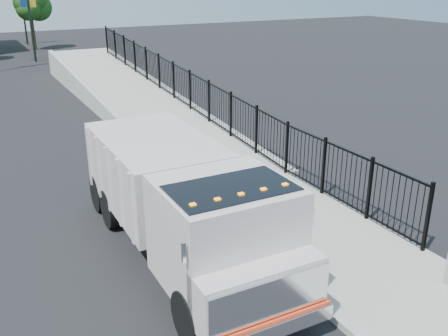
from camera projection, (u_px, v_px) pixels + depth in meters
name	position (u px, v px, depth m)	size (l,w,h in m)	color
ground	(259.00, 253.00, 12.61)	(120.00, 120.00, 0.00)	black
sidewalk	(373.00, 269.00, 11.78)	(3.55, 12.00, 0.12)	#9E998E
curb	(308.00, 291.00, 10.93)	(0.30, 12.00, 0.16)	#ADAAA3
ramp	(136.00, 107.00, 26.72)	(3.95, 24.00, 1.70)	#9E998E
iron_fence	(190.00, 103.00, 23.72)	(0.10, 28.00, 1.80)	black
truck	(184.00, 199.00, 11.83)	(2.77, 8.23, 2.81)	black
worker	(276.00, 211.00, 12.43)	(0.69, 0.45, 1.89)	#4F0318
light_pole_1	(24.00, 6.00, 39.10)	(3.77, 0.22, 8.00)	black
light_pole_3	(18.00, 0.00, 49.42)	(3.78, 0.22, 8.00)	black
tree_1	(29.00, 6.00, 46.12)	(2.36, 2.36, 5.18)	#382314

